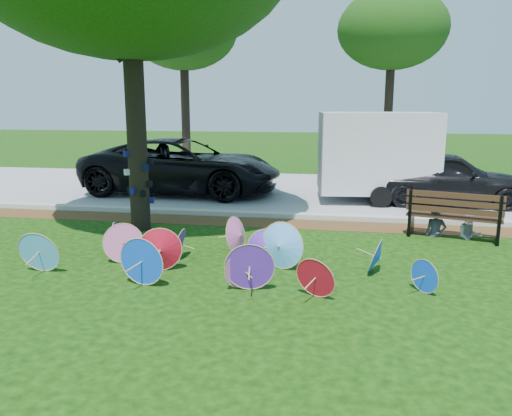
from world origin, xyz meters
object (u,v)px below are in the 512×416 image
Objects in this scene: park_bench at (454,215)px; person_right at (471,213)px; black_van at (182,166)px; dark_pickup at (445,178)px; parasol_pile at (209,252)px; person_left at (437,209)px; cargo_trailer at (377,152)px.

park_bench is 0.36m from person_right.
black_van reaches higher than park_bench.
dark_pickup is 4.11× the size of person_right.
parasol_pile is 5.72× the size of person_left.
dark_pickup is (5.18, 7.00, 0.41)m from parasol_pile.
dark_pickup is 1.37× the size of cargo_trailer.
dark_pickup is (8.05, -0.46, -0.11)m from black_van.
black_van is 1.40× the size of dark_pickup.
dark_pickup is at bearing -90.41° from black_van.
person_left is (4.29, 3.16, 0.24)m from parasol_pile.
cargo_trailer reaches higher than dark_pickup.
black_van is 3.21× the size of park_bench.
black_van is 8.06m from dark_pickup.
park_bench reaches higher than parasol_pile.
parasol_pile is at bearing -130.55° from park_bench.
cargo_trailer is at bearing 65.83° from parasol_pile.
black_van is 8.36m from person_left.
black_van is at bearing 172.49° from cargo_trailer.
parasol_pile is 3.53× the size of park_bench.
dark_pickup reaches higher than park_bench.
person_right reaches higher than park_bench.
person_right is at bearing 178.31° from dark_pickup.
person_left is (1.06, -4.04, -0.85)m from cargo_trailer.
person_left reaches higher than parasol_pile.
park_bench is at bearing -76.11° from cargo_trailer.
cargo_trailer reaches higher than parasol_pile.
parasol_pile is at bearing -141.89° from person_left.
park_bench is at bearing -179.22° from person_right.
cargo_trailer is 4.43m from park_bench.
park_bench is at bearing 173.23° from dark_pickup.
parasol_pile is 2.11× the size of cargo_trailer.
black_van is at bearing 165.61° from park_bench.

